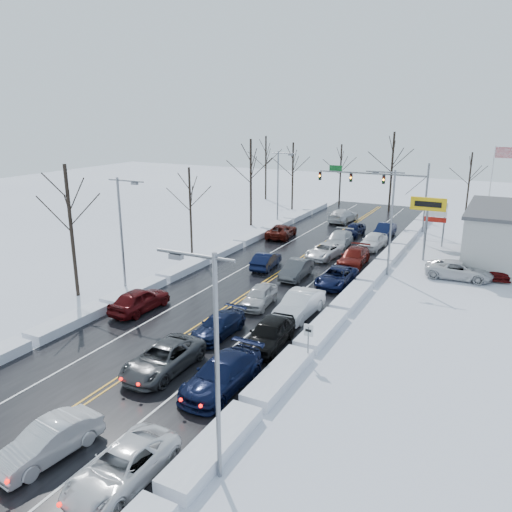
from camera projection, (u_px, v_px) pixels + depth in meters
The scene contains 44 objects.
ground at pixel (247, 295), 38.45m from camera, with size 160.00×160.00×0.00m, color silver.
road_surface at pixel (258, 287), 40.16m from camera, with size 14.00×84.00×0.01m, color black.
snow_bank_left at pixel (181, 274), 43.50m from camera, with size 1.53×72.00×0.63m, color silver.
snow_bank_right at pixel (350, 303), 36.82m from camera, with size 1.53×72.00×0.63m, color silver.
traffic_signal_mast at pixel (383, 183), 59.32m from camera, with size 13.28×0.39×8.00m.
tires_plus_sign at pixel (428, 208), 46.11m from camera, with size 3.20×0.34×6.00m.
used_vehicles_sign at pixel (436, 215), 51.71m from camera, with size 2.20×0.22×4.65m.
speed_limit_sign at pixel (308, 336), 27.56m from camera, with size 0.55×0.09×2.35m.
flagpole at pixel (492, 183), 55.76m from camera, with size 1.87×1.20×10.00m.
streetlight_se at pixel (212, 350), 17.95m from camera, with size 3.20×0.25×9.00m.
streetlight_ne at pixel (389, 214), 41.87m from camera, with size 3.20×0.25×9.00m.
streetlight_sw at pixel (123, 227), 37.20m from camera, with size 3.20×0.25×9.00m.
streetlight_nw at pixel (279, 182), 61.12m from camera, with size 3.20×0.25×9.00m.
tree_left_b at pixel (69, 206), 36.44m from camera, with size 4.00×4.00×10.00m.
tree_left_c at pixel (190, 194), 48.25m from camera, with size 3.40×3.40×8.50m.
tree_left_d at pixel (251, 166), 60.13m from camera, with size 4.20×4.20×10.50m.
tree_left_e at pixel (293, 163), 70.39m from camera, with size 3.80×3.80×9.50m.
tree_far_a at pixel (266, 155), 78.59m from camera, with size 4.00×4.00×10.00m.
tree_far_b at pixel (341, 163), 74.36m from camera, with size 3.60×3.60×9.00m.
tree_far_c at pixel (393, 156), 68.75m from camera, with size 4.40×4.40×11.00m.
tree_far_d at pixel (470, 172), 66.12m from camera, with size 3.40×3.40×8.50m.
queued_car_1 at pixel (51, 457), 20.39m from camera, with size 1.56×4.48×1.48m, color silver.
queued_car_2 at pixel (164, 371), 27.16m from camera, with size 2.50×5.42×1.51m, color #3B3D40.
queued_car_3 at pixel (219, 335), 31.50m from camera, with size 1.86×4.57×1.33m, color black.
queued_car_4 at pixel (259, 305), 36.36m from camera, with size 1.74×4.32×1.47m, color #BABABC.
queued_car_5 at pixel (296, 278), 42.44m from camera, with size 1.61×4.61×1.52m, color #3B3D40.
queued_car_6 at pixel (325, 258), 48.21m from camera, with size 2.34×5.07×1.41m, color silver.
queued_car_7 at pixel (338, 247), 52.10m from camera, with size 2.23×5.49×1.59m, color #ABAFB4.
queued_car_8 at pixel (354, 236), 56.85m from camera, with size 1.73×4.31×1.47m, color black.
queued_car_10 at pixel (123, 482), 19.00m from camera, with size 2.29×4.97×1.38m, color silver.
queued_car_11 at pixel (222, 388), 25.44m from camera, with size 2.28×5.61×1.63m, color black.
queued_car_12 at pixel (269, 346), 30.00m from camera, with size 2.01×5.00×1.70m, color black.
queued_car_13 at pixel (299, 316), 34.42m from camera, with size 1.82×5.21×1.72m, color white.
queued_car_14 at pixel (336, 285), 40.65m from camera, with size 2.35×5.09×1.41m, color black.
queued_car_15 at pixel (353, 265), 45.99m from camera, with size 2.16×5.32×1.54m, color #540F0B.
queued_car_16 at pixel (372, 248), 51.51m from camera, with size 1.94×4.83×1.64m, color white.
queued_car_17 at pixel (384, 237), 56.28m from camera, with size 1.62×4.65×1.53m, color black.
oncoming_car_0 at pixel (266, 268), 45.05m from camera, with size 1.54×4.43×1.46m, color black.
oncoming_car_1 at pixel (281, 237), 56.11m from camera, with size 2.46×5.34×1.48m, color #440E09.
oncoming_car_2 at pixel (343, 222), 64.04m from camera, with size 2.35×5.77×1.67m, color silver.
oncoming_car_3 at pixel (140, 311), 35.36m from camera, with size 1.98×4.93×1.68m, color #44090A.
parked_car_0 at pixel (458, 279), 42.21m from camera, with size 2.51×5.44×1.51m, color silver.
parked_car_1 at pixel (498, 274), 43.40m from camera, with size 2.40×5.91×1.72m, color #48090A.
parked_car_2 at pixel (477, 251), 50.57m from camera, with size 1.75×4.35×1.48m, color #9C9EA3.
Camera 1 is at (17.17, -31.77, 13.57)m, focal length 35.00 mm.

